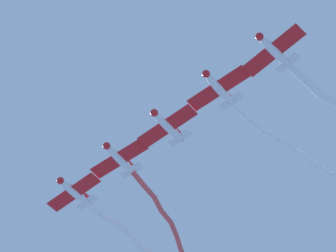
{
  "coord_description": "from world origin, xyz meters",
  "views": [
    {
      "loc": [
        -3.41,
        52.01,
        5.41
      ],
      "look_at": [
        -0.4,
        -0.43,
        79.3
      ],
      "focal_mm": 80.86,
      "sensor_mm": 36.0,
      "label": 1
    }
  ],
  "objects_px": {
    "airplane_lead": "(74,192)",
    "airplane_right_wing": "(167,126)",
    "airplane_left_wing": "(119,158)",
    "airplane_slot": "(219,88)",
    "airplane_trail": "(274,50)"
  },
  "relations": [
    {
      "from": "airplane_left_wing",
      "to": "airplane_slot",
      "type": "distance_m",
      "value": 15.81
    },
    {
      "from": "airplane_lead",
      "to": "airplane_slot",
      "type": "relative_size",
      "value": 0.99
    },
    {
      "from": "airplane_lead",
      "to": "airplane_slot",
      "type": "xyz_separation_m",
      "value": [
        -18.77,
        14.5,
        0.3
      ]
    },
    {
      "from": "airplane_slot",
      "to": "airplane_right_wing",
      "type": "bearing_deg",
      "value": -92.6
    },
    {
      "from": "airplane_right_wing",
      "to": "airplane_trail",
      "type": "xyz_separation_m",
      "value": [
        -12.5,
        9.66,
        0.0
      ]
    },
    {
      "from": "airplane_right_wing",
      "to": "airplane_slot",
      "type": "xyz_separation_m",
      "value": [
        -6.26,
        4.83,
        0.3
      ]
    },
    {
      "from": "airplane_right_wing",
      "to": "airplane_lead",
      "type": "bearing_deg",
      "value": -91.67
    },
    {
      "from": "airplane_left_wing",
      "to": "airplane_trail",
      "type": "distance_m",
      "value": 23.7
    },
    {
      "from": "airplane_left_wing",
      "to": "airplane_slot",
      "type": "bearing_deg",
      "value": 86.11
    },
    {
      "from": "airplane_left_wing",
      "to": "airplane_right_wing",
      "type": "distance_m",
      "value": 7.91
    },
    {
      "from": "airplane_right_wing",
      "to": "airplane_trail",
      "type": "height_order",
      "value": "same"
    },
    {
      "from": "airplane_lead",
      "to": "airplane_right_wing",
      "type": "relative_size",
      "value": 0.99
    },
    {
      "from": "airplane_left_wing",
      "to": "airplane_slot",
      "type": "xyz_separation_m",
      "value": [
        -12.51,
        9.67,
        0.0
      ]
    },
    {
      "from": "airplane_slot",
      "to": "airplane_trail",
      "type": "height_order",
      "value": "airplane_slot"
    },
    {
      "from": "airplane_lead",
      "to": "airplane_right_wing",
      "type": "distance_m",
      "value": 15.81
    }
  ]
}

